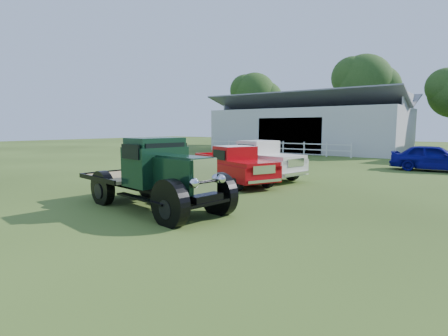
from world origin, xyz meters
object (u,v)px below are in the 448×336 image
Objects in this scene: vintage_flatbed at (154,173)px; misc_car_blue at (434,158)px; red_pickup at (234,165)px; white_pickup at (257,160)px.

vintage_flatbed is 16.49m from misc_car_blue.
misc_car_blue is (5.83, 15.42, -0.32)m from vintage_flatbed.
vintage_flatbed is at bearing -59.22° from red_pickup.
white_pickup is 1.11× the size of misc_car_blue.
misc_car_blue is (6.54, 8.24, -0.14)m from white_pickup.
white_pickup reaches higher than red_pickup.
vintage_flatbed reaches higher than red_pickup.
white_pickup is (-0.09, 2.05, 0.05)m from red_pickup.
white_pickup reaches higher than misc_car_blue.
red_pickup is (-0.62, 5.12, -0.23)m from vintage_flatbed.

